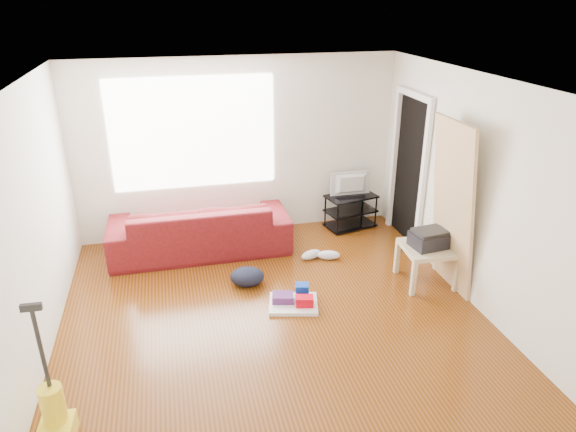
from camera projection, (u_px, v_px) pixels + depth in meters
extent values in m
cube|color=#4C2A06|center=(277.00, 326.00, 5.43)|extent=(4.50, 5.00, 0.01)
cube|color=white|center=(275.00, 87.00, 4.43)|extent=(4.50, 5.00, 0.01)
cube|color=white|center=(238.00, 148.00, 7.16)|extent=(4.50, 0.01, 2.50)
cube|color=white|center=(377.00, 405.00, 2.70)|extent=(4.50, 0.01, 2.50)
cube|color=white|center=(23.00, 243.00, 4.45)|extent=(0.01, 5.00, 2.50)
cube|color=white|center=(484.00, 199.00, 5.41)|extent=(0.01, 5.00, 2.50)
cube|color=white|center=(193.00, 134.00, 6.91)|extent=(2.20, 0.01, 1.50)
cube|color=white|center=(423.00, 182.00, 6.62)|extent=(0.06, 0.08, 2.00)
cube|color=white|center=(394.00, 162.00, 7.42)|extent=(0.06, 0.08, 2.00)
cube|color=white|center=(415.00, 95.00, 6.60)|extent=(0.06, 0.98, 0.08)
cube|color=black|center=(410.00, 171.00, 7.02)|extent=(0.01, 0.86, 1.98)
imported|color=#48110A|center=(202.00, 250.00, 7.03)|extent=(2.38, 0.93, 0.69)
cube|color=black|center=(350.00, 225.00, 7.74)|extent=(0.80, 0.57, 0.03)
cube|color=black|center=(350.00, 211.00, 7.65)|extent=(0.80, 0.57, 0.03)
cube|color=black|center=(351.00, 196.00, 7.56)|extent=(0.80, 0.57, 0.03)
cylinder|color=black|center=(338.00, 220.00, 7.37)|extent=(0.02, 0.02, 0.50)
cylinder|color=black|center=(325.00, 211.00, 7.66)|extent=(0.02, 0.02, 0.50)
cylinder|color=black|center=(376.00, 211.00, 7.64)|extent=(0.02, 0.02, 0.50)
cylinder|color=black|center=(362.00, 203.00, 7.93)|extent=(0.02, 0.02, 0.50)
imported|color=black|center=(352.00, 184.00, 7.48)|extent=(0.61, 0.08, 0.35)
cube|color=#CDB48D|center=(428.00, 248.00, 6.10)|extent=(0.62, 0.62, 0.05)
cube|color=#CDB48D|center=(414.00, 279.00, 5.91)|extent=(0.05, 0.05, 0.43)
cube|color=#CDB48D|center=(397.00, 257.00, 6.39)|extent=(0.05, 0.05, 0.43)
cube|color=#CDB48D|center=(457.00, 275.00, 6.00)|extent=(0.05, 0.05, 0.43)
cube|color=#CDB48D|center=(437.00, 254.00, 6.48)|extent=(0.05, 0.05, 0.43)
cube|color=black|center=(429.00, 240.00, 6.05)|extent=(0.45, 0.36, 0.18)
cube|color=black|center=(430.00, 232.00, 6.01)|extent=(0.40, 0.32, 0.04)
cylinder|color=navy|center=(258.00, 252.00, 7.00)|extent=(0.36, 0.36, 0.29)
cylinder|color=white|center=(259.00, 239.00, 6.91)|extent=(0.12, 0.12, 0.11)
cube|color=white|center=(293.00, 304.00, 5.79)|extent=(0.62, 0.54, 0.04)
cube|color=red|center=(305.00, 301.00, 5.70)|extent=(0.22, 0.17, 0.11)
cube|color=#502362|center=(283.00, 298.00, 5.78)|extent=(0.27, 0.22, 0.09)
cube|color=#0B35AC|center=(302.00, 290.00, 5.87)|extent=(0.18, 0.16, 0.15)
ellipsoid|color=black|center=(247.00, 285.00, 6.21)|extent=(0.46, 0.40, 0.22)
ellipsoid|color=silver|center=(311.00, 255.00, 6.79)|extent=(0.32, 0.22, 0.12)
ellipsoid|color=silver|center=(329.00, 255.00, 6.78)|extent=(0.32, 0.20, 0.12)
cube|color=yellow|center=(57.00, 432.00, 4.02)|extent=(0.27, 0.30, 0.16)
cylinder|color=yellow|center=(53.00, 404.00, 3.97)|extent=(0.18, 0.18, 0.32)
cylinder|color=black|center=(41.00, 349.00, 3.79)|extent=(0.03, 0.03, 0.68)
cube|color=black|center=(31.00, 307.00, 3.64)|extent=(0.15, 0.04, 0.05)
cube|color=tan|center=(442.00, 284.00, 6.21)|extent=(0.25, 0.81, 2.02)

